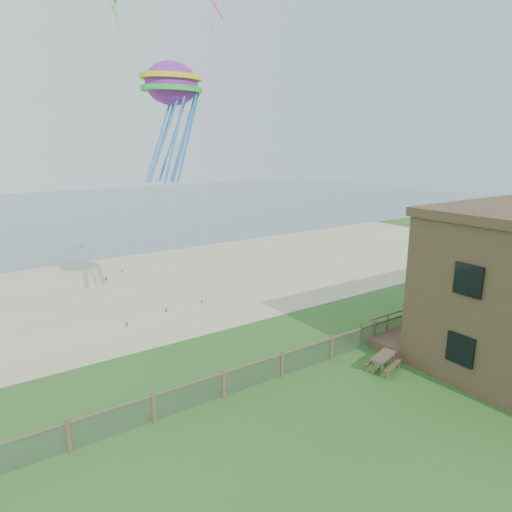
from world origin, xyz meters
name	(u,v)px	position (x,y,z in m)	size (l,w,h in m)	color
ground	(390,449)	(0.00, 0.00, 0.00)	(160.00, 160.00, 0.00)	#285C1F
sand_beach	(147,287)	(0.00, 22.00, 0.00)	(72.00, 20.00, 0.02)	tan
ocean	(37,213)	(0.00, 66.00, 0.00)	(160.00, 68.00, 0.02)	slate
chainlink_fence	(282,365)	(0.00, 6.00, 0.55)	(36.20, 0.20, 1.25)	brown
motel_deck	(469,317)	(13.00, 5.00, 0.25)	(15.00, 2.00, 0.50)	brown
picnic_table	(383,364)	(4.17, 3.85, 0.33)	(1.58, 1.20, 0.67)	brown
octopus_kite	(173,119)	(-1.70, 12.61, 11.26)	(3.05, 2.15, 6.29)	#E5245B
kite_green	(118,4)	(-0.52, 22.83, 18.73)	(0.99, 0.70, 2.03)	green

